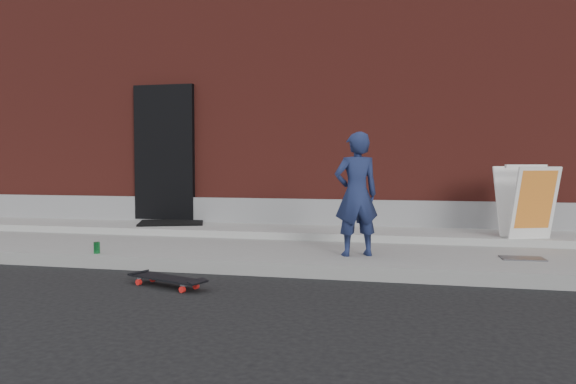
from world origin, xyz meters
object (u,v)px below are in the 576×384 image
(child, at_px, (356,194))
(skateboard, at_px, (167,279))
(pizza_sign, at_px, (526,201))
(soda_can, at_px, (97,248))

(child, distance_m, skateboard, 2.35)
(child, relative_size, skateboard, 1.61)
(skateboard, relative_size, pizza_sign, 0.93)
(child, height_order, soda_can, child)
(soda_can, bearing_deg, skateboard, -33.57)
(soda_can, bearing_deg, child, 9.93)
(child, distance_m, pizza_sign, 2.44)
(skateboard, relative_size, soda_can, 6.52)
(skateboard, bearing_deg, soda_can, 146.43)
(child, relative_size, pizza_sign, 1.50)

